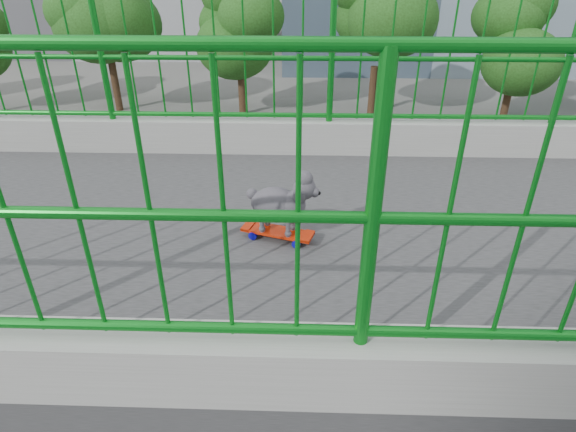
{
  "coord_description": "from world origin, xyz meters",
  "views": [
    {
      "loc": [
        2.77,
        -0.24,
        8.61
      ],
      "look_at": [
        -0.37,
        -0.34,
        6.87
      ],
      "focal_mm": 29.18,
      "sensor_mm": 36.0,
      "label": 1
    }
  ],
  "objects_px": {
    "car_3": "(291,169)",
    "car_7": "(444,206)",
    "car_0": "(417,324)",
    "car_4": "(532,144)",
    "poodle": "(281,201)",
    "car_2": "(219,203)",
    "skateboard": "(278,232)",
    "car_5": "(108,317)",
    "car_6": "(375,252)"
  },
  "relations": [
    {
      "from": "skateboard",
      "to": "car_4",
      "type": "relative_size",
      "value": 0.11
    },
    {
      "from": "skateboard",
      "to": "car_6",
      "type": "distance_m",
      "value": 11.53
    },
    {
      "from": "car_0",
      "to": "car_2",
      "type": "distance_m",
      "value": 8.72
    },
    {
      "from": "poodle",
      "to": "car_7",
      "type": "bearing_deg",
      "value": 175.07
    },
    {
      "from": "car_0",
      "to": "car_2",
      "type": "xyz_separation_m",
      "value": [
        -6.4,
        -5.92,
        -0.09
      ]
    },
    {
      "from": "car_3",
      "to": "car_7",
      "type": "bearing_deg",
      "value": -119.52
    },
    {
      "from": "car_2",
      "to": "car_5",
      "type": "distance_m",
      "value": 6.63
    },
    {
      "from": "skateboard",
      "to": "car_6",
      "type": "relative_size",
      "value": 0.09
    },
    {
      "from": "car_4",
      "to": "car_6",
      "type": "relative_size",
      "value": 0.81
    },
    {
      "from": "skateboard",
      "to": "car_3",
      "type": "bearing_deg",
      "value": -160.9
    },
    {
      "from": "car_2",
      "to": "car_3",
      "type": "bearing_deg",
      "value": -38.68
    },
    {
      "from": "skateboard",
      "to": "car_7",
      "type": "relative_size",
      "value": 0.1
    },
    {
      "from": "skateboard",
      "to": "car_6",
      "type": "bearing_deg",
      "value": -176.51
    },
    {
      "from": "car_3",
      "to": "car_6",
      "type": "bearing_deg",
      "value": -156.81
    },
    {
      "from": "skateboard",
      "to": "car_0",
      "type": "distance_m",
      "value": 9.3
    },
    {
      "from": "car_2",
      "to": "car_4",
      "type": "relative_size",
      "value": 1.1
    },
    {
      "from": "car_2",
      "to": "car_3",
      "type": "relative_size",
      "value": 1.04
    },
    {
      "from": "skateboard",
      "to": "car_6",
      "type": "height_order",
      "value": "skateboard"
    },
    {
      "from": "car_7",
      "to": "car_6",
      "type": "bearing_deg",
      "value": 137.72
    },
    {
      "from": "car_2",
      "to": "car_3",
      "type": "height_order",
      "value": "car_3"
    },
    {
      "from": "car_4",
      "to": "car_5",
      "type": "relative_size",
      "value": 0.93
    },
    {
      "from": "car_6",
      "to": "car_3",
      "type": "bearing_deg",
      "value": -156.81
    },
    {
      "from": "car_0",
      "to": "car_6",
      "type": "bearing_deg",
      "value": -169.18
    },
    {
      "from": "poodle",
      "to": "car_0",
      "type": "bearing_deg",
      "value": 172.05
    },
    {
      "from": "skateboard",
      "to": "car_2",
      "type": "height_order",
      "value": "skateboard"
    },
    {
      "from": "car_0",
      "to": "car_2",
      "type": "height_order",
      "value": "car_0"
    },
    {
      "from": "car_0",
      "to": "car_4",
      "type": "bearing_deg",
      "value": 147.69
    },
    {
      "from": "car_0",
      "to": "poodle",
      "type": "bearing_deg",
      "value": -25.83
    },
    {
      "from": "skateboard",
      "to": "car_5",
      "type": "bearing_deg",
      "value": -125.38
    },
    {
      "from": "car_6",
      "to": "car_7",
      "type": "height_order",
      "value": "car_6"
    },
    {
      "from": "car_7",
      "to": "skateboard",
      "type": "bearing_deg",
      "value": 157.09
    },
    {
      "from": "poodle",
      "to": "car_2",
      "type": "bearing_deg",
      "value": -149.04
    },
    {
      "from": "poodle",
      "to": "car_2",
      "type": "height_order",
      "value": "poodle"
    },
    {
      "from": "car_4",
      "to": "car_7",
      "type": "distance_m",
      "value": 8.64
    },
    {
      "from": "skateboard",
      "to": "car_4",
      "type": "xyz_separation_m",
      "value": [
        -18.97,
        11.11,
        -6.28
      ]
    },
    {
      "from": "poodle",
      "to": "car_4",
      "type": "distance_m",
      "value": 22.93
    },
    {
      "from": "car_4",
      "to": "car_7",
      "type": "relative_size",
      "value": 0.92
    },
    {
      "from": "skateboard",
      "to": "car_0",
      "type": "height_order",
      "value": "skateboard"
    },
    {
      "from": "poodle",
      "to": "car_4",
      "type": "xyz_separation_m",
      "value": [
        -18.98,
        11.09,
        -6.51
      ]
    },
    {
      "from": "car_0",
      "to": "car_5",
      "type": "height_order",
      "value": "car_5"
    },
    {
      "from": "car_2",
      "to": "car_6",
      "type": "bearing_deg",
      "value": -121.1
    },
    {
      "from": "car_0",
      "to": "car_4",
      "type": "relative_size",
      "value": 1.02
    },
    {
      "from": "poodle",
      "to": "car_3",
      "type": "height_order",
      "value": "poodle"
    },
    {
      "from": "poodle",
      "to": "car_2",
      "type": "relative_size",
      "value": 0.09
    },
    {
      "from": "poodle",
      "to": "car_2",
      "type": "distance_m",
      "value": 14.5
    },
    {
      "from": "skateboard",
      "to": "car_7",
      "type": "xyz_separation_m",
      "value": [
        -12.57,
        5.31,
        -6.34
      ]
    },
    {
      "from": "car_2",
      "to": "car_4",
      "type": "xyz_separation_m",
      "value": [
        -6.4,
        14.01,
        0.08
      ]
    },
    {
      "from": "car_5",
      "to": "car_7",
      "type": "bearing_deg",
      "value": 122.82
    },
    {
      "from": "car_4",
      "to": "car_7",
      "type": "xyz_separation_m",
      "value": [
        6.4,
        -5.8,
        -0.06
      ]
    },
    {
      "from": "car_4",
      "to": "car_7",
      "type": "height_order",
      "value": "car_4"
    }
  ]
}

